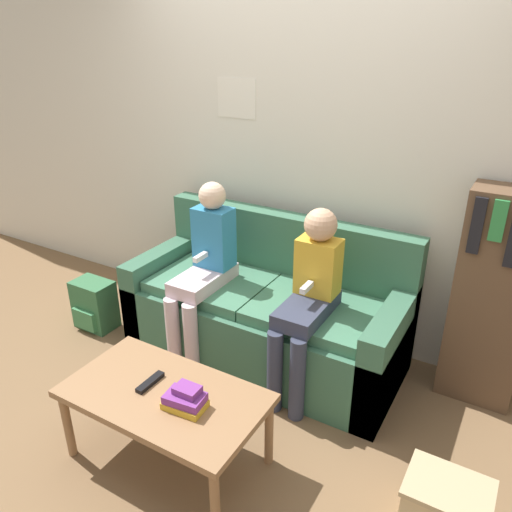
% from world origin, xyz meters
% --- Properties ---
extents(ground_plane, '(10.00, 10.00, 0.00)m').
position_xyz_m(ground_plane, '(0.00, 0.00, 0.00)').
color(ground_plane, brown).
extents(wall_back, '(8.00, 0.06, 2.60)m').
position_xyz_m(wall_back, '(-0.00, 0.97, 1.30)').
color(wall_back, silver).
rests_on(wall_back, ground_plane).
extents(couch, '(1.78, 0.76, 0.92)m').
position_xyz_m(couch, '(0.00, 0.50, 0.31)').
color(couch, '#38664C').
rests_on(couch, ground_plane).
extents(coffee_table, '(0.98, 0.55, 0.42)m').
position_xyz_m(coffee_table, '(0.02, -0.54, 0.37)').
color(coffee_table, '#8E6642').
rests_on(coffee_table, ground_plane).
extents(person_left, '(0.24, 0.53, 1.17)m').
position_xyz_m(person_left, '(-0.35, 0.31, 0.66)').
color(person_left, silver).
rests_on(person_left, ground_plane).
extents(person_right, '(0.24, 0.53, 1.12)m').
position_xyz_m(person_right, '(0.37, 0.31, 0.65)').
color(person_right, '#33384C').
rests_on(person_right, ground_plane).
extents(tv_remote, '(0.04, 0.17, 0.02)m').
position_xyz_m(tv_remote, '(-0.08, -0.53, 0.43)').
color(tv_remote, black).
rests_on(tv_remote, coffee_table).
extents(book_stack, '(0.20, 0.14, 0.11)m').
position_xyz_m(book_stack, '(0.17, -0.57, 0.47)').
color(book_stack, gold).
rests_on(book_stack, coffee_table).
extents(bookshelf, '(0.41, 0.28, 1.27)m').
position_xyz_m(bookshelf, '(1.27, 0.79, 0.64)').
color(bookshelf, brown).
rests_on(bookshelf, ground_plane).
extents(storage_box, '(0.35, 0.27, 0.28)m').
position_xyz_m(storage_box, '(1.31, -0.27, 0.14)').
color(storage_box, '#CCB284').
rests_on(storage_box, ground_plane).
extents(backpack, '(0.29, 0.23, 0.36)m').
position_xyz_m(backpack, '(-1.25, 0.16, 0.18)').
color(backpack, '#336B42').
rests_on(backpack, ground_plane).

